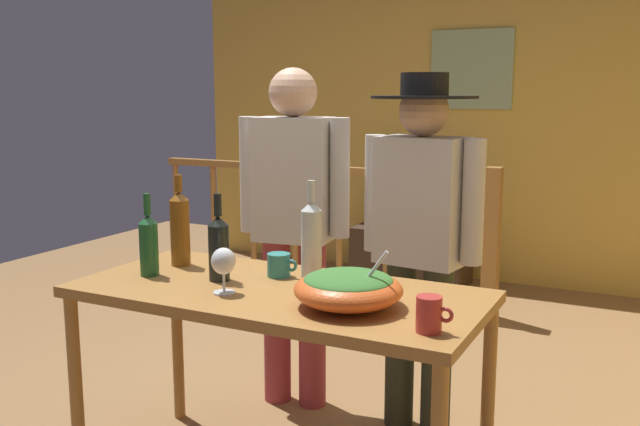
{
  "coord_description": "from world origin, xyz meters",
  "views": [
    {
      "loc": [
        1.43,
        -2.63,
        1.5
      ],
      "look_at": [
        0.17,
        -0.13,
        1.01
      ],
      "focal_mm": 39.64,
      "sensor_mm": 36.0,
      "label": 1
    }
  ],
  "objects_px": {
    "framed_picture": "(472,70)",
    "person_standing_right": "(421,226)",
    "serving_table": "(278,310)",
    "wine_bottle_amber": "(180,227)",
    "salad_bowl": "(348,287)",
    "tv_console": "(411,255)",
    "mug_red": "(430,314)",
    "stair_railing": "(365,218)",
    "wine_glass": "(223,263)",
    "wine_bottle_dark": "(219,246)",
    "flat_screen_tv": "(411,195)",
    "wine_bottle_clear": "(311,239)",
    "wine_bottle_green": "(149,243)",
    "mug_teal": "(279,265)",
    "person_standing_left": "(294,213)"
  },
  "relations": [
    {
      "from": "framed_picture",
      "to": "person_standing_right",
      "type": "height_order",
      "value": "framed_picture"
    },
    {
      "from": "serving_table",
      "to": "wine_bottle_amber",
      "type": "distance_m",
      "value": 0.6
    },
    {
      "from": "salad_bowl",
      "to": "tv_console",
      "type": "bearing_deg",
      "value": 105.59
    },
    {
      "from": "mug_red",
      "to": "person_standing_right",
      "type": "distance_m",
      "value": 0.96
    },
    {
      "from": "tv_console",
      "to": "person_standing_right",
      "type": "distance_m",
      "value": 2.6
    },
    {
      "from": "framed_picture",
      "to": "stair_railing",
      "type": "relative_size",
      "value": 0.24
    },
    {
      "from": "wine_glass",
      "to": "framed_picture",
      "type": "bearing_deg",
      "value": 90.92
    },
    {
      "from": "tv_console",
      "to": "wine_bottle_dark",
      "type": "height_order",
      "value": "wine_bottle_dark"
    },
    {
      "from": "stair_railing",
      "to": "wine_bottle_amber",
      "type": "height_order",
      "value": "wine_bottle_amber"
    },
    {
      "from": "framed_picture",
      "to": "wine_bottle_dark",
      "type": "bearing_deg",
      "value": -91.04
    },
    {
      "from": "flat_screen_tv",
      "to": "wine_bottle_dark",
      "type": "distance_m",
      "value": 3.03
    },
    {
      "from": "serving_table",
      "to": "salad_bowl",
      "type": "xyz_separation_m",
      "value": [
        0.32,
        -0.09,
        0.15
      ]
    },
    {
      "from": "serving_table",
      "to": "mug_red",
      "type": "bearing_deg",
      "value": -17.61
    },
    {
      "from": "wine_bottle_amber",
      "to": "tv_console",
      "type": "bearing_deg",
      "value": 90.35
    },
    {
      "from": "flat_screen_tv",
      "to": "stair_railing",
      "type": "bearing_deg",
      "value": -101.97
    },
    {
      "from": "salad_bowl",
      "to": "wine_bottle_clear",
      "type": "distance_m",
      "value": 0.39
    },
    {
      "from": "person_standing_right",
      "to": "framed_picture",
      "type": "bearing_deg",
      "value": -71.29
    },
    {
      "from": "wine_glass",
      "to": "mug_red",
      "type": "xyz_separation_m",
      "value": [
        0.78,
        -0.07,
        -0.06
      ]
    },
    {
      "from": "framed_picture",
      "to": "wine_bottle_amber",
      "type": "height_order",
      "value": "framed_picture"
    },
    {
      "from": "tv_console",
      "to": "wine_bottle_clear",
      "type": "height_order",
      "value": "wine_bottle_clear"
    },
    {
      "from": "serving_table",
      "to": "wine_bottle_green",
      "type": "distance_m",
      "value": 0.58
    },
    {
      "from": "wine_bottle_green",
      "to": "mug_red",
      "type": "relative_size",
      "value": 2.82
    },
    {
      "from": "person_standing_right",
      "to": "serving_table",
      "type": "bearing_deg",
      "value": 73.71
    },
    {
      "from": "wine_bottle_green",
      "to": "mug_teal",
      "type": "xyz_separation_m",
      "value": [
        0.46,
        0.21,
        -0.08
      ]
    },
    {
      "from": "wine_bottle_amber",
      "to": "framed_picture",
      "type": "bearing_deg",
      "value": 83.97
    },
    {
      "from": "flat_screen_tv",
      "to": "person_standing_left",
      "type": "height_order",
      "value": "person_standing_left"
    },
    {
      "from": "stair_railing",
      "to": "mug_red",
      "type": "relative_size",
      "value": 23.37
    },
    {
      "from": "wine_bottle_green",
      "to": "person_standing_right",
      "type": "distance_m",
      "value": 1.13
    },
    {
      "from": "framed_picture",
      "to": "flat_screen_tv",
      "type": "relative_size",
      "value": 1.0
    },
    {
      "from": "wine_bottle_green",
      "to": "mug_teal",
      "type": "bearing_deg",
      "value": 24.79
    },
    {
      "from": "flat_screen_tv",
      "to": "mug_teal",
      "type": "xyz_separation_m",
      "value": [
        0.47,
        -2.86,
        0.13
      ]
    },
    {
      "from": "person_standing_left",
      "to": "framed_picture",
      "type": "bearing_deg",
      "value": -100.42
    },
    {
      "from": "wine_bottle_green",
      "to": "wine_bottle_amber",
      "type": "relative_size",
      "value": 0.86
    },
    {
      "from": "wine_glass",
      "to": "wine_bottle_green",
      "type": "bearing_deg",
      "value": 169.07
    },
    {
      "from": "serving_table",
      "to": "framed_picture",
      "type": "bearing_deg",
      "value": 93.33
    },
    {
      "from": "flat_screen_tv",
      "to": "salad_bowl",
      "type": "distance_m",
      "value": 3.22
    },
    {
      "from": "serving_table",
      "to": "wine_bottle_dark",
      "type": "relative_size",
      "value": 4.52
    },
    {
      "from": "wine_bottle_dark",
      "to": "wine_bottle_amber",
      "type": "xyz_separation_m",
      "value": [
        -0.28,
        0.13,
        0.03
      ]
    },
    {
      "from": "stair_railing",
      "to": "wine_glass",
      "type": "relative_size",
      "value": 16.09
    },
    {
      "from": "wine_bottle_dark",
      "to": "wine_bottle_clear",
      "type": "xyz_separation_m",
      "value": [
        0.3,
        0.17,
        0.03
      ]
    },
    {
      "from": "framed_picture",
      "to": "wine_bottle_dark",
      "type": "height_order",
      "value": "framed_picture"
    },
    {
      "from": "flat_screen_tv",
      "to": "mug_teal",
      "type": "distance_m",
      "value": 2.9
    },
    {
      "from": "flat_screen_tv",
      "to": "wine_bottle_clear",
      "type": "xyz_separation_m",
      "value": [
        0.6,
        -2.84,
        0.25
      ]
    },
    {
      "from": "wine_glass",
      "to": "mug_teal",
      "type": "xyz_separation_m",
      "value": [
        0.06,
        0.29,
        -0.07
      ]
    },
    {
      "from": "wine_bottle_green",
      "to": "tv_console",
      "type": "bearing_deg",
      "value": 90.23
    },
    {
      "from": "mug_teal",
      "to": "mug_red",
      "type": "xyz_separation_m",
      "value": [
        0.72,
        -0.35,
        0.01
      ]
    },
    {
      "from": "salad_bowl",
      "to": "person_standing_left",
      "type": "relative_size",
      "value": 0.23
    },
    {
      "from": "flat_screen_tv",
      "to": "wine_glass",
      "type": "bearing_deg",
      "value": -82.53
    },
    {
      "from": "wine_glass",
      "to": "person_standing_right",
      "type": "relative_size",
      "value": 0.11
    },
    {
      "from": "salad_bowl",
      "to": "wine_bottle_amber",
      "type": "relative_size",
      "value": 0.97
    }
  ]
}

